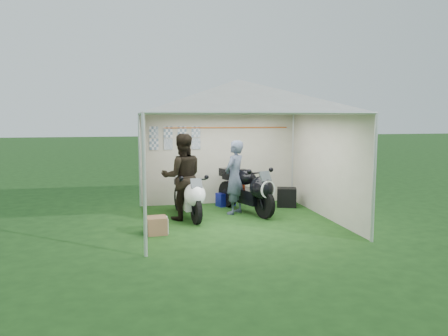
% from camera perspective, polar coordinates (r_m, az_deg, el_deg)
% --- Properties ---
extents(ground, '(80.00, 80.00, 0.00)m').
position_cam_1_polar(ground, '(9.45, 1.76, -6.94)').
color(ground, '#193D14').
rests_on(ground, ground).
extents(canopy_tent, '(5.66, 5.66, 3.00)m').
position_cam_1_polar(canopy_tent, '(9.22, 1.77, 8.86)').
color(canopy_tent, silver).
rests_on(canopy_tent, ground).
extents(motorcycle_white, '(0.61, 1.96, 0.97)m').
position_cam_1_polar(motorcycle_white, '(9.64, -4.63, -3.41)').
color(motorcycle_white, black).
rests_on(motorcycle_white, ground).
extents(motorcycle_black, '(1.01, 2.05, 1.05)m').
position_cam_1_polar(motorcycle_black, '(10.11, 3.15, -2.64)').
color(motorcycle_black, black).
rests_on(motorcycle_black, ground).
extents(paddock_stand, '(0.51, 0.41, 0.33)m').
position_cam_1_polar(paddock_stand, '(10.98, 0.21, -4.11)').
color(paddock_stand, '#1C25C4').
rests_on(paddock_stand, ground).
extents(person_dark_jacket, '(0.93, 0.73, 1.87)m').
position_cam_1_polar(person_dark_jacket, '(9.49, -5.47, -1.15)').
color(person_dark_jacket, black).
rests_on(person_dark_jacket, ground).
extents(person_blue_jacket, '(0.72, 0.73, 1.69)m').
position_cam_1_polar(person_blue_jacket, '(10.01, 1.40, -1.22)').
color(person_blue_jacket, slate).
rests_on(person_blue_jacket, ground).
extents(equipment_box, '(0.57, 0.51, 0.47)m').
position_cam_1_polar(equipment_box, '(10.98, 8.17, -3.81)').
color(equipment_box, black).
rests_on(equipment_box, ground).
extents(crate_0, '(0.43, 0.34, 0.28)m').
position_cam_1_polar(crate_0, '(8.61, -8.79, -7.42)').
color(crate_0, silver).
rests_on(crate_0, ground).
extents(crate_1, '(0.39, 0.39, 0.33)m').
position_cam_1_polar(crate_1, '(8.51, -8.76, -7.42)').
color(crate_1, brown).
rests_on(crate_1, ground).
extents(crate_2, '(0.39, 0.35, 0.24)m').
position_cam_1_polar(crate_2, '(8.61, -8.65, -7.57)').
color(crate_2, '#B1B5BA').
rests_on(crate_2, ground).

